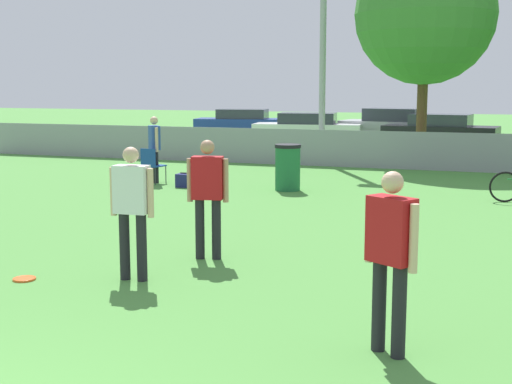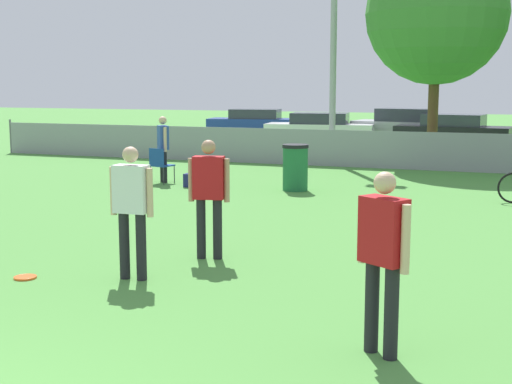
{
  "view_description": "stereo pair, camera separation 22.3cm",
  "coord_description": "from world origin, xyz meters",
  "views": [
    {
      "loc": [
        3.87,
        -2.86,
        2.44
      ],
      "look_at": [
        0.77,
        5.81,
        1.05
      ],
      "focal_mm": 50.0,
      "sensor_mm": 36.0,
      "label": 1
    },
    {
      "loc": [
        4.07,
        -2.78,
        2.44
      ],
      "look_at": [
        0.77,
        5.81,
        1.05
      ],
      "focal_mm": 50.0,
      "sensor_mm": 36.0,
      "label": 2
    }
  ],
  "objects": [
    {
      "name": "light_pole",
      "position": [
        -1.76,
        19.09,
        4.68
      ],
      "size": [
        0.9,
        0.36,
        7.86
      ],
      "color": "#9E9EA3",
      "rests_on": "ground_plane"
    },
    {
      "name": "player_thrower_red",
      "position": [
        -0.07,
        6.17,
        0.98
      ],
      "size": [
        0.58,
        0.31,
        1.68
      ],
      "rotation": [
        0.0,
        0.0,
        0.22
      ],
      "color": "black",
      "rests_on": "ground_plane"
    },
    {
      "name": "frisbee_disc",
      "position": [
        -1.82,
        4.37,
        0.01
      ],
      "size": [
        0.29,
        0.29,
        0.03
      ],
      "color": "#E5591E",
      "rests_on": "ground_plane"
    },
    {
      "name": "parked_car_white",
      "position": [
        -4.29,
        26.5,
        0.62
      ],
      "size": [
        4.7,
        2.23,
        1.26
      ],
      "rotation": [
        0.0,
        0.0,
        0.13
      ],
      "color": "black",
      "rests_on": "ground_plane"
    },
    {
      "name": "trash_bin",
      "position": [
        -0.97,
        12.87,
        0.54
      ],
      "size": [
        0.61,
        0.61,
        1.07
      ],
      "color": "#1E6638",
      "rests_on": "ground_plane"
    },
    {
      "name": "folding_chair_sideline",
      "position": [
        -4.47,
        12.79,
        0.51
      ],
      "size": [
        0.54,
        0.55,
        0.88
      ],
      "rotation": [
        0.0,
        0.0,
        2.94
      ],
      "color": "#333338",
      "rests_on": "ground_plane"
    },
    {
      "name": "parked_car_blue",
      "position": [
        -8.41,
        29.58,
        0.64
      ],
      "size": [
        4.71,
        2.42,
        1.27
      ],
      "rotation": [
        0.0,
        0.0,
        0.16
      ],
      "color": "black",
      "rests_on": "ground_plane"
    },
    {
      "name": "parked_car_silver",
      "position": [
        -0.84,
        27.64,
        0.71
      ],
      "size": [
        4.61,
        2.39,
        1.45
      ],
      "rotation": [
        0.0,
        0.0,
        -0.17
      ],
      "color": "black",
      "rests_on": "ground_plane"
    },
    {
      "name": "player_receiver_white",
      "position": [
        -0.52,
        4.83,
        0.98
      ],
      "size": [
        0.59,
        0.24,
        1.68
      ],
      "rotation": [
        0.0,
        0.0,
        0.05
      ],
      "color": "black",
      "rests_on": "ground_plane"
    },
    {
      "name": "player_defender_red",
      "position": [
        2.91,
        3.41,
        0.98
      ],
      "size": [
        0.51,
        0.41,
        1.68
      ],
      "rotation": [
        0.0,
        0.0,
        -0.55
      ],
      "color": "black",
      "rests_on": "ground_plane"
    },
    {
      "name": "fence_backline",
      "position": [
        0.0,
        18.0,
        0.55
      ],
      "size": [
        26.88,
        0.07,
        1.21
      ],
      "color": "gray",
      "rests_on": "ground_plane"
    },
    {
      "name": "gear_bag_sideline",
      "position": [
        -3.28,
        12.59,
        0.16
      ],
      "size": [
        0.71,
        0.39,
        0.35
      ],
      "color": "navy",
      "rests_on": "ground_plane"
    },
    {
      "name": "spectator_in_blue",
      "position": [
        -4.51,
        13.04,
        0.96
      ],
      "size": [
        0.43,
        0.45,
        1.66
      ],
      "rotation": [
        0.0,
        0.0,
        2.28
      ],
      "color": "black",
      "rests_on": "ground_plane"
    },
    {
      "name": "tree_near_pole",
      "position": [
        1.24,
        19.81,
        4.55
      ],
      "size": [
        4.28,
        4.28,
        6.7
      ],
      "color": "brown",
      "rests_on": "ground_plane"
    },
    {
      "name": "parked_car_dark",
      "position": [
        1.22,
        26.49,
        0.63
      ],
      "size": [
        4.59,
        2.19,
        1.28
      ],
      "rotation": [
        0.0,
        0.0,
        -0.11
      ],
      "color": "black",
      "rests_on": "ground_plane"
    }
  ]
}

